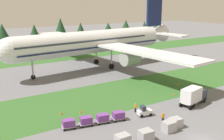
{
  "coord_description": "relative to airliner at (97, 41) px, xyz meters",
  "views": [
    {
      "loc": [
        -30.01,
        -22.8,
        19.71
      ],
      "look_at": [
        3.04,
        29.43,
        4.0
      ],
      "focal_mm": 42.46,
      "sensor_mm": 36.0,
      "label": 1
    }
  ],
  "objects": [
    {
      "name": "cargo_dolly_third",
      "position": [
        -21.32,
        -34.25,
        -7.4
      ],
      "size": [
        2.45,
        1.89,
        1.55
      ],
      "rotation": [
        0.0,
        0.0,
        -1.76
      ],
      "color": "#A3A3A8",
      "rests_on": "ground"
    },
    {
      "name": "ground_plane",
      "position": [
        -9.16,
        -47.67,
        -8.32
      ],
      "size": [
        400.0,
        400.0,
        0.0
      ],
      "primitive_type": "plane",
      "color": "slate"
    },
    {
      "name": "cargo_dolly_fourth",
      "position": [
        -24.16,
        -33.7,
        -7.4
      ],
      "size": [
        2.45,
        1.89,
        1.55
      ],
      "rotation": [
        0.0,
        0.0,
        -1.76
      ],
      "color": "#A3A3A8",
      "rests_on": "ground"
    },
    {
      "name": "uld_container_0",
      "position": [
        -19.69,
        -42.52,
        -7.54
      ],
      "size": [
        2.0,
        1.6,
        1.57
      ],
      "primitive_type": "cube",
      "rotation": [
        0.0,
        0.0,
        0.0
      ],
      "color": "#A3A3A8",
      "rests_on": "ground"
    },
    {
      "name": "cargo_dolly_lead",
      "position": [
        -15.62,
        -35.36,
        -7.4
      ],
      "size": [
        2.45,
        1.89,
        1.55
      ],
      "rotation": [
        0.0,
        0.0,
        -1.76
      ],
      "color": "#A3A3A8",
      "rests_on": "ground"
    },
    {
      "name": "taxiway_marker_2",
      "position": [
        7.96,
        -26.46,
        -8.06
      ],
      "size": [
        0.44,
        0.44,
        0.53
      ],
      "primitive_type": "cone",
      "color": "orange",
      "rests_on": "ground"
    },
    {
      "name": "taxiway_marker_0",
      "position": [
        -19.74,
        -28.94,
        -8.04
      ],
      "size": [
        0.44,
        0.44,
        0.56
      ],
      "primitive_type": "cone",
      "color": "orange",
      "rests_on": "ground"
    },
    {
      "name": "grass_strip_near",
      "position": [
        -9.16,
        -23.9,
        -8.32
      ],
      "size": [
        320.0,
        17.74,
        0.01
      ],
      "primitive_type": "cube",
      "color": "#336028",
      "rests_on": "ground"
    },
    {
      "name": "distant_tree_line",
      "position": [
        -3.15,
        62.63,
        -1.73
      ],
      "size": [
        189.92,
        9.92,
        12.29
      ],
      "color": "#4C3823",
      "rests_on": "ground"
    },
    {
      "name": "baggage_tug",
      "position": [
        -10.69,
        -36.31,
        -7.51
      ],
      "size": [
        2.8,
        1.77,
        1.97
      ],
      "rotation": [
        0.0,
        0.0,
        -1.76
      ],
      "color": "silver",
      "rests_on": "ground"
    },
    {
      "name": "taxiway_marker_3",
      "position": [
        -23.11,
        -27.78,
        -8.02
      ],
      "size": [
        0.44,
        0.44,
        0.6
      ],
      "primitive_type": "cone",
      "color": "orange",
      "rests_on": "ground"
    },
    {
      "name": "airliner",
      "position": [
        0.0,
        0.0,
        0.0
      ],
      "size": [
        59.38,
        73.46,
        23.21
      ],
      "rotation": [
        0.0,
        0.0,
        1.67
      ],
      "color": "white",
      "rests_on": "ground"
    },
    {
      "name": "cargo_dolly_second",
      "position": [
        -18.47,
        -34.81,
        -7.4
      ],
      "size": [
        2.45,
        1.89,
        1.55
      ],
      "rotation": [
        0.0,
        0.0,
        -1.76
      ],
      "color": "#A3A3A8",
      "rests_on": "ground"
    },
    {
      "name": "ground_crew_loader",
      "position": [
        -11.06,
        -34.19,
        -7.38
      ],
      "size": [
        0.36,
        0.55,
        1.74
      ],
      "rotation": [
        0.0,
        0.0,
        1.73
      ],
      "color": "black",
      "rests_on": "ground"
    },
    {
      "name": "taxiway_marker_1",
      "position": [
        1.57,
        -31.2,
        -8.07
      ],
      "size": [
        0.44,
        0.44,
        0.5
      ],
      "primitive_type": "cone",
      "color": "orange",
      "rests_on": "ground"
    },
    {
      "name": "uld_container_3",
      "position": [
        -9.29,
        -42.55,
        -7.54
      ],
      "size": [
        2.12,
        1.76,
        1.58
      ],
      "primitive_type": "cube",
      "rotation": [
        0.0,
        0.0,
        -0.08
      ],
      "color": "#A3A3A8",
      "rests_on": "ground"
    },
    {
      "name": "uld_container_1",
      "position": [
        -11.12,
        -42.99,
        -7.5
      ],
      "size": [
        2.01,
        1.62,
        1.64
      ],
      "primitive_type": "cube",
      "rotation": [
        0.0,
        0.0,
        -0.01
      ],
      "color": "#A3A3A8",
      "rests_on": "ground"
    },
    {
      "name": "catering_truck",
      "position": [
        1.14,
        -37.16,
        -6.37
      ],
      "size": [
        7.29,
        3.75,
        3.58
      ],
      "rotation": [
        0.0,
        0.0,
        -1.35
      ],
      "color": "#2D333D",
      "rests_on": "ground"
    },
    {
      "name": "ground_crew_marshaller",
      "position": [
        -9.64,
        -40.01,
        -7.38
      ],
      "size": [
        0.55,
        0.36,
        1.74
      ],
      "rotation": [
        0.0,
        0.0,
        6.04
      ],
      "color": "black",
      "rests_on": "ground"
    },
    {
      "name": "uld_container_2",
      "position": [
        -16.26,
        -43.52,
        -7.44
      ],
      "size": [
        2.08,
        1.7,
        1.77
      ],
      "primitive_type": "cube",
      "rotation": [
        0.0,
        0.0,
        -0.05
      ],
      "color": "#A3A3A8",
      "rests_on": "ground"
    },
    {
      "name": "grass_strip_far",
      "position": [
        -9.16,
        23.58,
        -8.32
      ],
      "size": [
        320.0,
        17.74,
        0.01
      ],
      "primitive_type": "cube",
      "color": "#336028",
      "rests_on": "ground"
    }
  ]
}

